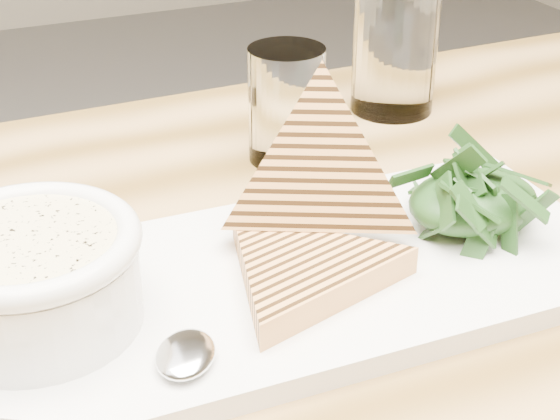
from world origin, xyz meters
name	(u,v)px	position (x,y,z in m)	size (l,w,h in m)	color
table_top	(381,356)	(0.15, -0.18, 0.72)	(1.27, 0.85, 0.04)	#B0834A
platter	(292,280)	(0.11, -0.12, 0.75)	(0.44, 0.20, 0.02)	white
soup_bowl	(35,287)	(-0.05, -0.11, 0.78)	(0.12, 0.12, 0.05)	white
soup	(28,244)	(-0.05, -0.11, 0.81)	(0.10, 0.10, 0.01)	beige
bowl_rim	(27,241)	(-0.05, -0.11, 0.81)	(0.13, 0.13, 0.01)	white
sandwich_flat	(304,271)	(0.11, -0.14, 0.76)	(0.15, 0.15, 0.02)	#D38D47
sandwich_lean	(320,175)	(0.15, -0.09, 0.80)	(0.15, 0.15, 0.08)	#D38D47
salad_base	(473,202)	(0.25, -0.12, 0.77)	(0.10, 0.08, 0.04)	black
arugula_pile	(475,191)	(0.25, -0.12, 0.78)	(0.11, 0.10, 0.05)	#274C1E
spoon_bowl	(186,354)	(0.02, -0.18, 0.76)	(0.03, 0.04, 0.01)	silver
glass_near	(286,105)	(0.19, 0.06, 0.79)	(0.06, 0.06, 0.10)	white
glass_far	(395,49)	(0.33, 0.12, 0.80)	(0.08, 0.08, 0.12)	white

